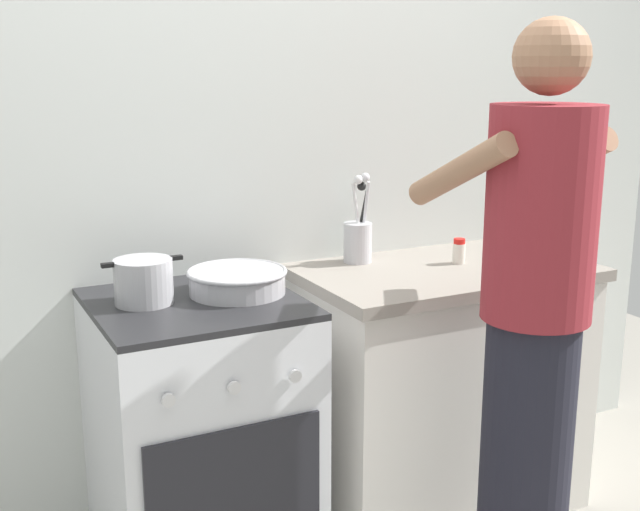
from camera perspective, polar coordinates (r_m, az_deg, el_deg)
The scene contains 8 objects.
back_wall at distance 2.85m, azimuth -0.78°, elevation 6.80°, with size 3.20×0.10×2.50m.
countertop at distance 2.94m, azimuth 8.58°, elevation -9.29°, with size 1.00×0.60×0.90m.
stove_range at distance 2.56m, azimuth -8.51°, elevation -12.90°, with size 0.60×0.62×0.90m.
pot at distance 2.38m, azimuth -12.45°, elevation -1.81°, with size 0.24×0.17×0.13m.
mixing_bowl at distance 2.44m, azimuth -5.92°, elevation -1.76°, with size 0.31×0.31×0.07m.
utensil_crock at distance 2.81m, azimuth 2.73°, elevation 1.31°, with size 0.10×0.10×0.32m.
spice_bottle at distance 2.84m, azimuth 9.87°, elevation 0.30°, with size 0.04×0.04×0.09m.
person at distance 2.30m, azimuth 14.90°, elevation -5.23°, with size 0.41×0.50×1.70m.
Camera 1 is at (-1.05, -2.04, 1.58)m, focal length 44.92 mm.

